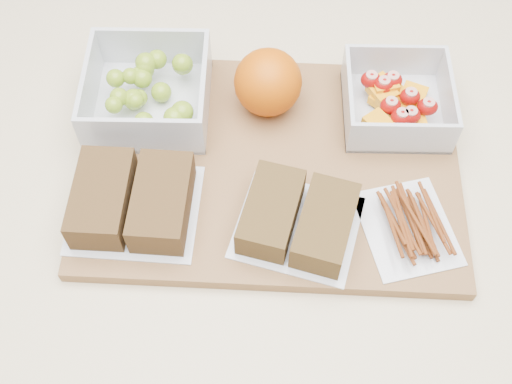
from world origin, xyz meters
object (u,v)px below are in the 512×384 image
at_px(cutting_board, 271,165).
at_px(grape_container, 150,92).
at_px(pretzel_bag, 409,223).
at_px(fruit_container, 396,102).
at_px(sandwich_bag_center, 298,219).
at_px(orange, 268,82).
at_px(sandwich_bag_left, 132,200).

height_order(cutting_board, grape_container, grape_container).
relative_size(grape_container, pretzel_bag, 1.08).
distance_m(grape_container, fruit_container, 0.28).
xyz_separation_m(grape_container, sandwich_bag_center, (0.17, -0.16, -0.01)).
xyz_separation_m(fruit_container, orange, (-0.15, 0.01, 0.02)).
height_order(fruit_container, sandwich_bag_left, fruit_container).
distance_m(fruit_container, sandwich_bag_center, 0.19).
relative_size(fruit_container, sandwich_bag_center, 0.80).
relative_size(sandwich_bag_center, pretzel_bag, 1.16).
bearing_deg(orange, grape_container, -178.11).
xyz_separation_m(sandwich_bag_left, sandwich_bag_center, (0.17, -0.02, -0.00)).
xyz_separation_m(cutting_board, sandwich_bag_left, (-0.14, -0.07, 0.03)).
distance_m(orange, sandwich_bag_left, 0.20).
xyz_separation_m(cutting_board, fruit_container, (0.14, 0.07, 0.03)).
bearing_deg(grape_container, sandwich_bag_left, -91.53).
bearing_deg(sandwich_bag_left, sandwich_bag_center, -5.94).
bearing_deg(sandwich_bag_left, grape_container, 88.47).
bearing_deg(fruit_container, sandwich_bag_center, -126.45).
bearing_deg(pretzel_bag, orange, 131.91).
bearing_deg(sandwich_bag_center, grape_container, 136.24).
bearing_deg(fruit_container, cutting_board, -153.24).
xyz_separation_m(orange, sandwich_bag_left, (-0.14, -0.15, -0.02)).
bearing_deg(orange, sandwich_bag_left, -133.34).
bearing_deg(grape_container, orange, 1.89).
distance_m(sandwich_bag_left, sandwich_bag_center, 0.17).
xyz_separation_m(grape_container, pretzel_bag, (0.28, -0.16, -0.01)).
relative_size(cutting_board, sandwich_bag_center, 2.82).
height_order(cutting_board, sandwich_bag_left, sandwich_bag_left).
height_order(orange, sandwich_bag_left, orange).
distance_m(cutting_board, sandwich_bag_center, 0.09).
height_order(orange, sandwich_bag_center, orange).
relative_size(sandwich_bag_left, sandwich_bag_center, 0.95).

